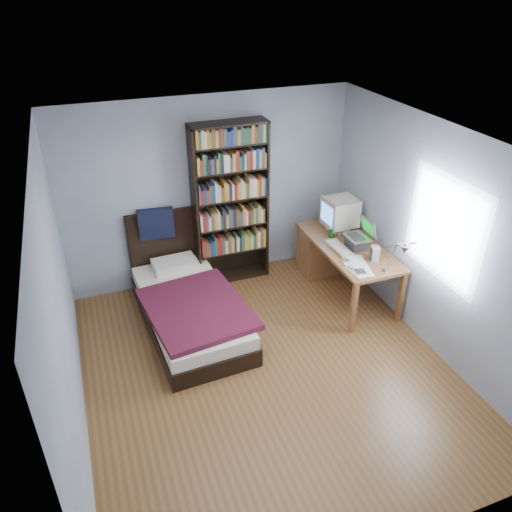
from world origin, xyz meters
name	(u,v)px	position (x,y,z in m)	size (l,w,h in m)	color
room	(272,272)	(0.03, 0.00, 1.25)	(4.20, 4.24, 2.50)	brown
desk	(330,250)	(1.51, 1.47, 0.42)	(0.75, 1.63, 0.73)	brown
crt_monitor	(340,213)	(1.58, 1.43, 0.99)	(0.42, 0.39, 0.46)	beige
laptop	(358,240)	(1.57, 0.92, 0.84)	(0.30, 0.31, 0.38)	#2D2D30
desk_lamp	(402,251)	(1.48, -0.06, 1.22)	(0.23, 0.51, 0.61)	#99999E
keyboard	(339,248)	(1.34, 0.96, 0.75)	(0.18, 0.45, 0.03)	#B5AA97
speaker	(375,253)	(1.60, 0.58, 0.82)	(0.09, 0.09, 0.19)	#969698
soda_can	(332,233)	(1.40, 1.29, 0.79)	(0.07, 0.07, 0.13)	#083B15
mouse	(338,233)	(1.51, 1.33, 0.75)	(0.07, 0.13, 0.04)	silver
phone_silver	(346,260)	(1.28, 0.69, 0.74)	(0.05, 0.10, 0.02)	#B1B1B6
phone_grey	(351,268)	(1.25, 0.50, 0.74)	(0.05, 0.10, 0.02)	#969698
external_drive	(360,272)	(1.30, 0.38, 0.74)	(0.11, 0.11, 0.02)	#969698
bookshelf	(230,205)	(0.23, 1.94, 1.10)	(0.98, 0.30, 2.18)	black
bed	(188,304)	(-0.59, 1.13, 0.26)	(1.23, 2.12, 1.16)	black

